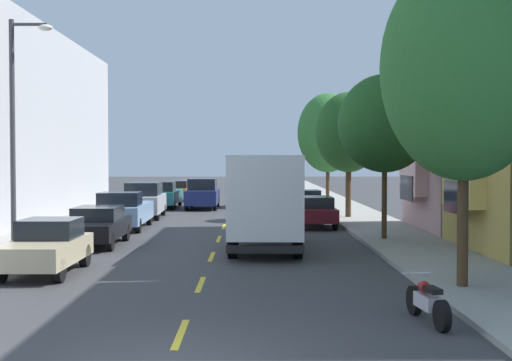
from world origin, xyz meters
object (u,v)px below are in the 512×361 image
(street_tree_nearest, at_px, (464,67))
(street_lamp, at_px, (17,121))
(street_tree_farthest, at_px, (328,133))
(moving_navy_sedan, at_px, (203,193))
(parked_pickup_teal, at_px, (163,195))
(parked_sedan_burgundy, at_px, (314,211))
(parked_motorcycle, at_px, (427,302))
(street_tree_third, at_px, (349,132))
(parked_wagon_orange, at_px, (177,190))
(street_tree_second, at_px, (385,124))
(parked_hatchback_champagne, at_px, (47,246))
(parked_sedan_black, at_px, (97,225))
(parked_hatchback_white, at_px, (305,203))
(delivery_box_truck, at_px, (265,196))
(parked_suv_silver, at_px, (144,200))
(parked_pickup_sky, at_px, (124,211))
(parked_wagon_charcoal, at_px, (284,185))

(street_tree_nearest, relative_size, street_lamp, 1.09)
(street_tree_farthest, xyz_separation_m, moving_navy_sedan, (-8.20, -2.19, -3.92))
(street_lamp, relative_size, parked_pickup_teal, 1.38)
(parked_pickup_teal, relative_size, parked_sedan_burgundy, 1.18)
(parked_pickup_teal, distance_m, parked_motorcycle, 32.69)
(street_tree_third, xyz_separation_m, parked_wagon_orange, (-10.79, 16.66, -3.77))
(parked_wagon_orange, xyz_separation_m, parked_sedan_burgundy, (8.66, -20.56, -0.05))
(street_tree_second, bearing_deg, street_tree_farthest, 90.00)
(parked_hatchback_champagne, xyz_separation_m, moving_navy_sedan, (2.63, 24.76, 0.23))
(street_tree_farthest, bearing_deg, parked_hatchback_champagne, -111.90)
(street_tree_farthest, xyz_separation_m, parked_sedan_black, (-10.79, -20.76, -4.16))
(parked_sedan_burgundy, xyz_separation_m, parked_hatchback_white, (-0.04, 5.44, 0.01))
(street_tree_nearest, height_order, moving_navy_sedan, street_tree_nearest)
(moving_navy_sedan, bearing_deg, delivery_box_truck, -79.68)
(street_tree_third, height_order, parked_suv_silver, street_tree_third)
(street_tree_nearest, xyz_separation_m, parked_pickup_sky, (-10.89, 14.79, -4.57))
(parked_sedan_burgundy, bearing_deg, parked_wagon_charcoal, 90.00)
(street_tree_second, xyz_separation_m, parked_sedan_black, (-10.79, -0.97, -3.80))
(street_tree_farthest, height_order, parked_hatchback_white, street_tree_farthest)
(street_tree_nearest, distance_m, parked_suv_silver, 23.85)
(parked_hatchback_champagne, bearing_deg, parked_pickup_sky, 90.28)
(delivery_box_truck, xyz_separation_m, parked_pickup_teal, (-6.23, 20.44, -1.05))
(parked_sedan_black, relative_size, parked_motorcycle, 2.19)
(street_tree_farthest, relative_size, street_lamp, 1.01)
(street_tree_second, bearing_deg, street_tree_nearest, -90.00)
(parked_sedan_black, bearing_deg, parked_wagon_orange, 90.00)
(parked_sedan_black, xyz_separation_m, parked_motorcycle, (9.14, -12.10, -0.34))
(parked_pickup_teal, height_order, parked_sedan_burgundy, parked_pickup_teal)
(street_tree_farthest, distance_m, parked_pickup_teal, 11.67)
(street_tree_farthest, height_order, parked_wagon_orange, street_tree_farthest)
(delivery_box_truck, distance_m, parked_hatchback_champagne, 8.08)
(street_tree_third, bearing_deg, parked_pickup_teal, 142.21)
(parked_pickup_sky, bearing_deg, parked_pickup_teal, 89.75)
(parked_pickup_sky, distance_m, parked_motorcycle, 20.20)
(street_lamp, bearing_deg, street_tree_third, 50.25)
(parked_motorcycle, bearing_deg, parked_wagon_orange, 102.99)
(street_tree_nearest, relative_size, parked_hatchback_champagne, 2.00)
(street_tree_farthest, relative_size, moving_navy_sedan, 1.54)
(parked_motorcycle, bearing_deg, parked_pickup_teal, 106.32)
(parked_pickup_teal, height_order, moving_navy_sedan, moving_navy_sedan)
(parked_suv_silver, bearing_deg, parked_sedan_black, -89.53)
(parked_pickup_teal, bearing_deg, parked_wagon_orange, 89.71)
(street_lamp, relative_size, parked_motorcycle, 3.59)
(parked_sedan_burgundy, bearing_deg, parked_pickup_sky, -172.75)
(parked_hatchback_champagne, bearing_deg, street_tree_third, 57.58)
(parked_wagon_orange, relative_size, parked_hatchback_white, 1.18)
(parked_wagon_charcoal, xyz_separation_m, moving_navy_sedan, (-6.07, -19.04, 0.18))
(street_tree_nearest, distance_m, parked_pickup_teal, 30.55)
(street_lamp, height_order, parked_wagon_orange, street_lamp)
(delivery_box_truck, height_order, parked_sedan_burgundy, delivery_box_truck)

